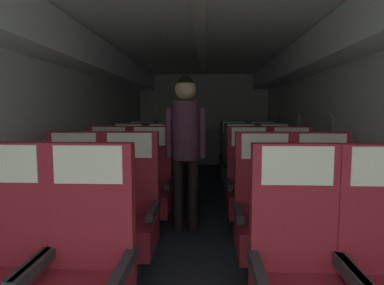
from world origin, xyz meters
TOP-DOWN VIEW (x-y plane):
  - ground at (0.00, 4.03)m, footprint 3.33×8.45m
  - fuselage_shell at (0.00, 4.28)m, footprint 3.21×8.10m
  - seat_a_left_aisle at (-0.53, 1.63)m, footprint 0.48×0.50m
  - seat_a_right_window at (0.54, 1.64)m, footprint 0.48×0.50m
  - seat_b_left_window at (-0.99, 2.57)m, footprint 0.48×0.50m
  - seat_b_left_aisle at (-0.54, 2.58)m, footprint 0.48×0.50m
  - seat_b_right_aisle at (0.98, 2.57)m, footprint 0.48×0.50m
  - seat_b_right_window at (0.54, 2.56)m, footprint 0.48×0.50m
  - seat_c_left_window at (-0.99, 3.53)m, footprint 0.48×0.50m
  - seat_c_left_aisle at (-0.53, 3.53)m, footprint 0.48×0.50m
  - seat_c_right_aisle at (0.99, 3.53)m, footprint 0.48×0.50m
  - seat_c_right_window at (0.53, 3.53)m, footprint 0.48×0.50m
  - seat_d_left_window at (-0.99, 4.46)m, footprint 0.48×0.50m
  - seat_d_left_aisle at (-0.53, 4.48)m, footprint 0.48×0.50m
  - seat_d_right_aisle at (1.00, 4.48)m, footprint 0.48×0.50m
  - seat_d_right_window at (0.54, 4.46)m, footprint 0.48×0.50m
  - seat_e_left_window at (-0.99, 5.41)m, footprint 0.48×0.50m
  - seat_e_left_aisle at (-0.54, 5.43)m, footprint 0.48×0.50m
  - seat_e_right_aisle at (0.99, 5.43)m, footprint 0.48×0.50m
  - seat_e_right_window at (0.53, 5.41)m, footprint 0.48×0.50m
  - flight_attendant at (-0.14, 3.55)m, footprint 0.43×0.28m

SIDE VIEW (x-z plane):
  - ground at x=0.00m, z-range -0.02..0.00m
  - seat_a_left_aisle at x=-0.53m, z-range -0.09..1.04m
  - seat_a_right_window at x=0.54m, z-range -0.09..1.04m
  - seat_b_left_window at x=-0.99m, z-range -0.09..1.04m
  - seat_b_left_aisle at x=-0.54m, z-range -0.09..1.04m
  - seat_b_right_aisle at x=0.98m, z-range -0.09..1.04m
  - seat_b_right_window at x=0.54m, z-range -0.09..1.04m
  - seat_c_left_window at x=-0.99m, z-range -0.09..1.04m
  - seat_c_left_aisle at x=-0.53m, z-range -0.09..1.04m
  - seat_c_right_aisle at x=0.99m, z-range -0.09..1.04m
  - seat_c_right_window at x=0.53m, z-range -0.09..1.04m
  - seat_d_left_window at x=-0.99m, z-range -0.09..1.04m
  - seat_d_left_aisle at x=-0.53m, z-range -0.09..1.04m
  - seat_d_right_aisle at x=1.00m, z-range -0.09..1.04m
  - seat_d_right_window at x=0.54m, z-range -0.09..1.04m
  - seat_e_left_window at x=-0.99m, z-range -0.09..1.04m
  - seat_e_left_aisle at x=-0.54m, z-range -0.09..1.04m
  - seat_e_right_aisle at x=0.99m, z-range -0.09..1.04m
  - seat_e_right_window at x=0.53m, z-range -0.09..1.04m
  - flight_attendant at x=-0.14m, z-range 0.20..1.87m
  - fuselage_shell at x=0.00m, z-range 0.50..2.72m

